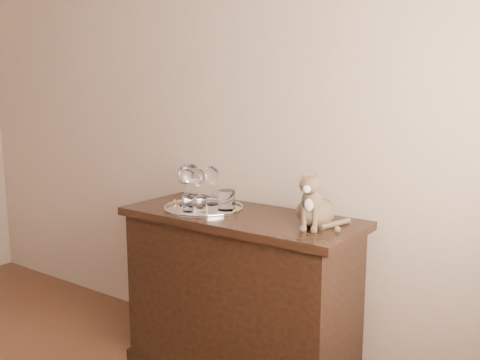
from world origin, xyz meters
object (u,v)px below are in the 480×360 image
object	(u,v)px
tumbler_a	(200,204)
cat	(316,197)
wine_glass_c	(185,185)
sideboard	(240,296)
wine_glass_a	(191,184)
wine_glass_b	(211,185)
tumbler_b	(190,203)
tumbler_c	(226,200)
tray	(204,209)
wine_glass_d	(198,187)

from	to	relation	value
tumbler_a	cat	distance (m)	0.59
wine_glass_c	tumbler_a	xyz separation A→B (m)	(0.17, -0.09, -0.06)
sideboard	wine_glass_a	distance (m)	0.63
wine_glass_b	cat	bearing A→B (deg)	-4.75
sideboard	wine_glass_a	bearing A→B (deg)	177.45
cat	wine_glass_b	bearing A→B (deg)	164.73
wine_glass_b	tumbler_a	size ratio (longest dim) A/B	2.40
sideboard	wine_glass_c	size ratio (longest dim) A/B	5.79
sideboard	wine_glass_a	world-z (taller)	wine_glass_a
wine_glass_c	tumbler_b	world-z (taller)	wine_glass_c
wine_glass_a	tumbler_c	size ratio (longest dim) A/B	2.16
tumbler_b	tumbler_c	xyz separation A→B (m)	(0.13, 0.13, 0.01)
tray	tumbler_a	size ratio (longest dim) A/B	4.73
wine_glass_d	tray	bearing A→B (deg)	-22.73
wine_glass_d	tumbler_a	xyz separation A→B (m)	(0.10, -0.11, -0.05)
wine_glass_a	wine_glass_b	size ratio (longest dim) A/B	1.04
wine_glass_a	wine_glass_b	xyz separation A→B (m)	(0.09, 0.05, -0.00)
wine_glass_a	wine_glass_c	distance (m)	0.04
tumbler_a	tumbler_b	bearing A→B (deg)	-169.23
wine_glass_a	wine_glass_d	world-z (taller)	wine_glass_a
tray	tumbler_b	xyz separation A→B (m)	(-0.01, -0.10, 0.04)
tumbler_b	wine_glass_c	bearing A→B (deg)	139.28
wine_glass_b	wine_glass_c	xyz separation A→B (m)	(-0.10, -0.09, 0.00)
wine_glass_c	tumbler_a	size ratio (longest dim) A/B	2.45
tray	cat	world-z (taller)	cat
cat	tumbler_a	bearing A→B (deg)	-177.77
wine_glass_b	tumbler_b	distance (m)	0.20
sideboard	tray	size ratio (longest dim) A/B	3.00
tumbler_c	wine_glass_a	bearing A→B (deg)	178.06
wine_glass_a	cat	distance (m)	0.73
sideboard	wine_glass_b	size ratio (longest dim) A/B	5.90
sideboard	wine_glass_d	size ratio (longest dim) A/B	6.20
wine_glass_d	tumbler_a	world-z (taller)	wine_glass_d
cat	wine_glass_c	bearing A→B (deg)	172.78
wine_glass_a	tumbler_c	bearing A→B (deg)	-1.94
wine_glass_d	wine_glass_b	bearing A→B (deg)	69.00
sideboard	wine_glass_c	bearing A→B (deg)	-174.97
sideboard	tray	world-z (taller)	tray
tumbler_a	cat	size ratio (longest dim) A/B	0.32
wine_glass_b	wine_glass_d	world-z (taller)	wine_glass_b
wine_glass_b	tumbler_a	xyz separation A→B (m)	(0.07, -0.18, -0.06)
wine_glass_c	tumbler_a	bearing A→B (deg)	-27.16
wine_glass_d	sideboard	bearing A→B (deg)	1.67
wine_glass_c	cat	size ratio (longest dim) A/B	0.79
tumbler_a	tumbler_c	world-z (taller)	tumbler_c
tray	tumbler_a	distance (m)	0.11
wine_glass_d	tumbler_a	size ratio (longest dim) A/B	2.29
tray	wine_glass_a	distance (m)	0.17
tumbler_a	tumbler_c	distance (m)	0.14
sideboard	cat	distance (m)	0.69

